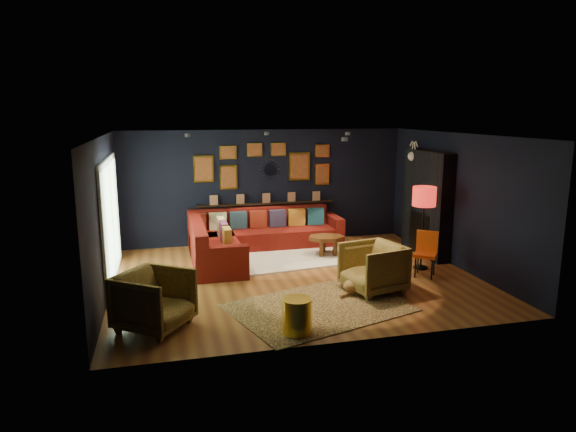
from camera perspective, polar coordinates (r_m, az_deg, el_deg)
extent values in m
plane|color=#945D29|center=(9.51, 0.87, -6.85)|extent=(6.50, 6.50, 0.00)
plane|color=black|center=(11.83, -2.52, 3.27)|extent=(6.50, 0.00, 6.50)
plane|color=black|center=(6.63, 7.00, -3.44)|extent=(6.50, 0.00, 6.50)
plane|color=black|center=(8.94, -19.69, -0.12)|extent=(0.00, 5.50, 5.50)
plane|color=black|center=(10.48, 18.34, 1.62)|extent=(0.00, 5.50, 5.50)
plane|color=silver|center=(9.03, 0.92, 8.99)|extent=(6.50, 6.50, 0.00)
cube|color=maroon|center=(11.52, -2.95, -2.49)|extent=(3.20, 0.95, 0.42)
cube|color=maroon|center=(11.76, -3.31, -0.09)|extent=(3.20, 0.24, 0.46)
cube|color=maroon|center=(11.92, 5.09, -1.49)|extent=(0.22, 0.95, 0.64)
cube|color=maroon|center=(10.31, -7.94, -4.28)|extent=(0.95, 2.20, 0.42)
cube|color=maroon|center=(10.17, -9.99, -2.11)|extent=(0.24, 2.20, 0.46)
cube|color=maroon|center=(9.32, -7.30, -5.27)|extent=(0.95, 0.22, 0.64)
cube|color=maroon|center=(11.40, -10.05, -0.69)|extent=(0.38, 0.14, 0.38)
cube|color=beige|center=(11.43, -7.80, -0.58)|extent=(0.38, 0.14, 0.38)
cube|color=navy|center=(11.49, -5.57, -0.47)|extent=(0.38, 0.14, 0.38)
cube|color=maroon|center=(11.56, -3.36, -0.36)|extent=(0.38, 0.14, 0.38)
cube|color=#333151|center=(11.65, -1.18, -0.25)|extent=(0.38, 0.14, 0.38)
cube|color=#B87B27|center=(11.75, 0.95, -0.14)|extent=(0.38, 0.14, 0.38)
cube|color=#1C5973|center=(11.88, 3.05, -0.03)|extent=(0.38, 0.14, 0.38)
cube|color=#D7CA81|center=(10.90, -7.45, -1.17)|extent=(0.14, 0.38, 0.38)
cube|color=#61295D|center=(10.42, -7.14, -1.76)|extent=(0.14, 0.38, 0.38)
cube|color=#B5862D|center=(9.93, -6.79, -2.41)|extent=(0.14, 0.38, 0.38)
cube|color=black|center=(11.82, -2.44, 1.40)|extent=(3.20, 0.12, 0.04)
cube|color=gold|center=(11.55, -9.36, 5.18)|extent=(0.45, 0.03, 0.60)
cube|color=#A05825|center=(11.53, -9.36, 5.17)|extent=(0.38, 0.01, 0.51)
cube|color=gold|center=(11.63, -6.62, 4.30)|extent=(0.40, 0.03, 0.55)
cube|color=#A05825|center=(11.61, -6.61, 4.29)|extent=(0.34, 0.01, 0.47)
cube|color=gold|center=(11.57, -6.69, 7.01)|extent=(0.38, 0.03, 0.30)
cube|color=#A05825|center=(11.55, -6.67, 7.00)|extent=(0.32, 0.01, 0.25)
cube|color=gold|center=(11.92, 1.28, 5.53)|extent=(0.50, 0.03, 0.65)
cube|color=#A05825|center=(11.91, 1.30, 5.52)|extent=(0.42, 0.01, 0.55)
cube|color=gold|center=(12.10, 3.79, 4.64)|extent=(0.35, 0.03, 0.50)
cube|color=#A05825|center=(12.08, 3.82, 4.63)|extent=(0.30, 0.01, 0.42)
cube|color=gold|center=(12.05, 3.83, 7.24)|extent=(0.35, 0.03, 0.30)
cube|color=#A05825|center=(12.03, 3.86, 7.23)|extent=(0.30, 0.01, 0.25)
cube|color=gold|center=(11.66, -3.74, 7.34)|extent=(0.35, 0.03, 0.30)
cube|color=#A05825|center=(11.64, -3.73, 7.33)|extent=(0.30, 0.01, 0.25)
cube|color=gold|center=(11.77, -1.08, 7.40)|extent=(0.35, 0.03, 0.30)
cube|color=#A05825|center=(11.75, -1.07, 7.40)|extent=(0.30, 0.01, 0.25)
cylinder|color=silver|center=(11.77, -2.03, 5.20)|extent=(0.28, 0.03, 0.28)
cone|color=gold|center=(11.81, -0.98, 5.23)|extent=(0.03, 0.16, 0.03)
cone|color=gold|center=(11.80, -1.06, 5.63)|extent=(0.04, 0.16, 0.04)
cone|color=gold|center=(11.78, -1.29, 5.97)|extent=(0.04, 0.16, 0.04)
cone|color=gold|center=(11.76, -1.63, 6.19)|extent=(0.04, 0.16, 0.04)
cone|color=gold|center=(11.74, -2.04, 6.26)|extent=(0.03, 0.16, 0.03)
cone|color=gold|center=(11.73, -2.44, 6.17)|extent=(0.04, 0.16, 0.04)
cone|color=gold|center=(11.72, -2.78, 5.93)|extent=(0.04, 0.16, 0.04)
cone|color=gold|center=(11.72, -3.01, 5.57)|extent=(0.04, 0.16, 0.04)
cone|color=gold|center=(11.72, -3.09, 5.16)|extent=(0.03, 0.16, 0.03)
cone|color=gold|center=(11.74, -3.00, 4.76)|extent=(0.04, 0.16, 0.04)
cone|color=gold|center=(11.75, -2.77, 4.42)|extent=(0.04, 0.16, 0.04)
cone|color=gold|center=(11.77, -2.42, 4.20)|extent=(0.04, 0.16, 0.04)
cone|color=gold|center=(11.79, -2.02, 4.13)|extent=(0.03, 0.16, 0.03)
cone|color=gold|center=(11.81, -1.62, 4.23)|extent=(0.04, 0.16, 0.04)
cone|color=gold|center=(11.82, -1.28, 4.47)|extent=(0.04, 0.16, 0.04)
cone|color=gold|center=(11.82, -1.06, 4.82)|extent=(0.04, 0.16, 0.04)
cube|color=black|center=(11.20, 15.19, 1.37)|extent=(0.30, 1.60, 2.20)
cube|color=black|center=(11.30, 14.75, -1.88)|extent=(0.20, 0.80, 0.90)
cone|color=white|center=(11.56, 14.63, 6.46)|extent=(0.35, 0.28, 0.28)
sphere|color=white|center=(11.46, 13.66, 6.46)|extent=(0.20, 0.20, 0.20)
cylinder|color=white|center=(11.40, 13.93, 7.29)|extent=(0.02, 0.10, 0.28)
cylinder|color=white|center=(11.51, 13.65, 7.34)|extent=(0.02, 0.10, 0.28)
cube|color=white|center=(9.56, -19.09, -0.58)|extent=(0.04, 2.80, 2.20)
cube|color=#BBE7B0|center=(9.56, -18.94, -0.57)|extent=(0.01, 2.60, 2.00)
cube|color=white|center=(9.55, -18.91, -0.57)|extent=(0.02, 0.06, 2.00)
cylinder|color=black|center=(9.94, -11.10, 8.79)|extent=(0.10, 0.10, 0.06)
cylinder|color=black|center=(10.54, -2.40, 9.14)|extent=(0.10, 0.10, 0.06)
cylinder|color=black|center=(10.60, 6.65, 9.09)|extent=(0.10, 0.10, 0.06)
cylinder|color=black|center=(8.45, 6.31, 8.48)|extent=(0.10, 0.10, 0.06)
cube|color=white|center=(10.77, 0.48, -4.54)|extent=(2.71, 2.12, 0.03)
cube|color=tan|center=(8.13, 3.41, -10.11)|extent=(3.06, 2.57, 0.01)
cylinder|color=#5B3615|center=(10.71, 3.76, -3.69)|extent=(0.10, 0.10, 0.31)
cylinder|color=#5B3615|center=(10.80, 5.25, -3.58)|extent=(0.10, 0.10, 0.31)
cylinder|color=#5B3615|center=(11.07, 3.95, -3.19)|extent=(0.10, 0.10, 0.31)
cylinder|color=#A51B23|center=(10.08, -7.65, -4.59)|extent=(0.56, 0.56, 0.37)
imported|color=gold|center=(7.48, -14.66, -8.76)|extent=(1.19, 1.21, 0.91)
imported|color=gold|center=(8.80, 9.45, -5.43)|extent=(1.00, 1.05, 0.91)
cylinder|color=gold|center=(7.15, 1.00, -11.09)|extent=(0.41, 0.41, 0.51)
cylinder|color=black|center=(9.73, 13.97, -5.50)|extent=(0.03, 0.03, 0.41)
cylinder|color=black|center=(9.69, 15.69, -5.66)|extent=(0.03, 0.03, 0.41)
cylinder|color=black|center=(10.01, 14.24, -5.04)|extent=(0.03, 0.03, 0.41)
cylinder|color=black|center=(9.97, 15.91, -5.19)|extent=(0.03, 0.03, 0.41)
cube|color=#F15015|center=(9.80, 15.01, -4.19)|extent=(0.55, 0.55, 0.06)
cube|color=#F15015|center=(9.90, 15.22, -2.69)|extent=(0.34, 0.28, 0.39)
cylinder|color=black|center=(10.36, 14.50, -5.56)|extent=(0.27, 0.27, 0.04)
cylinder|color=black|center=(10.18, 14.69, -1.95)|extent=(0.04, 0.04, 1.30)
cylinder|color=#B51913|center=(10.04, 14.91, 2.12)|extent=(0.44, 0.44, 0.37)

